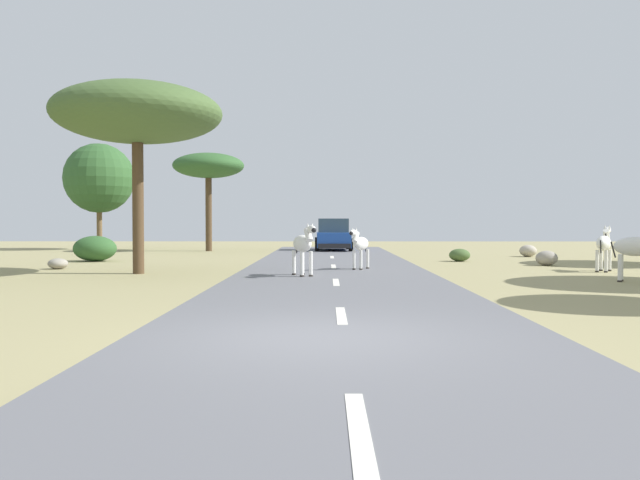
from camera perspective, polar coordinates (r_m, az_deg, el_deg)
ground_plane at (r=9.05m, az=-0.24°, el=-8.68°), size 90.00×90.00×0.00m
road at (r=9.05m, az=2.14°, el=-8.52°), size 6.00×64.00×0.05m
lane_markings at (r=8.06m, az=2.33°, el=-9.58°), size 0.16×56.00×0.01m
zebra_0 at (r=21.62m, az=3.50°, el=-0.38°), size 0.82×1.37×1.38m
zebra_1 at (r=18.91m, az=-1.46°, el=-0.38°), size 0.86×1.54×1.53m
zebra_2 at (r=19.36m, az=25.98°, el=-0.58°), size 1.51×1.07×1.57m
zebra_3 at (r=23.18m, az=23.45°, el=-0.30°), size 1.05×1.44×1.51m
car_0 at (r=36.26m, az=1.15°, el=0.38°), size 2.08×4.37×1.74m
tree_2 at (r=21.38m, az=-15.58°, el=10.48°), size 5.22×5.22×5.88m
tree_5 at (r=36.79m, az=-9.66°, el=6.30°), size 3.91×3.91×5.39m
tree_6 at (r=40.47m, az=-18.64°, el=5.10°), size 4.04×4.04×6.18m
bush_0 at (r=28.31m, az=-18.96°, el=-0.71°), size 1.73×1.56×1.04m
bush_1 at (r=27.31m, az=12.03°, el=-1.29°), size 0.86×0.77×0.52m
rock_0 at (r=24.13m, az=-21.80°, el=-1.92°), size 0.66×0.68×0.37m
rock_1 at (r=25.51m, az=19.09°, el=-1.50°), size 0.81×0.63×0.55m
rock_2 at (r=31.81m, az=17.62°, el=-0.90°), size 0.78×0.82×0.55m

